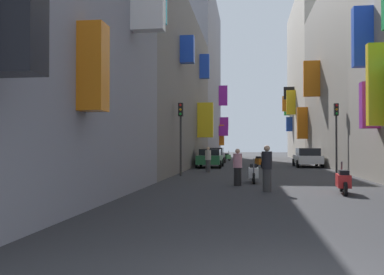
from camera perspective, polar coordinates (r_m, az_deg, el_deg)
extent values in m
plane|color=#2D2D30|center=(34.87, 8.91, -3.85)|extent=(140.00, 140.00, 0.00)
cube|color=gray|center=(14.65, -23.18, 16.26)|extent=(6.00, 14.40, 12.12)
cube|color=orange|center=(11.09, -13.09, 9.14)|extent=(0.64, 0.64, 2.21)
cube|color=#19B2BF|center=(19.52, -4.46, 17.70)|extent=(0.64, 0.55, 1.93)
cube|color=black|center=(7.31, -23.55, 15.11)|extent=(1.08, 0.60, 1.90)
cube|color=slate|center=(32.78, -5.20, 6.49)|extent=(6.00, 24.95, 12.02)
cube|color=blue|center=(37.52, 1.69, 9.48)|extent=(0.83, 0.56, 2.09)
cube|color=yellow|center=(35.33, 1.81, 2.35)|extent=(1.30, 0.64, 2.87)
cube|color=blue|center=(27.01, -0.63, 11.68)|extent=(0.86, 0.63, 1.69)
cube|color=gray|center=(55.65, 0.05, 7.96)|extent=(6.00, 20.65, 20.84)
cube|color=purple|center=(61.40, 4.19, 5.63)|extent=(1.23, 0.43, 2.85)
cube|color=orange|center=(61.91, 4.01, 0.33)|extent=(0.70, 0.44, 3.00)
cube|color=purple|center=(63.29, 4.33, 1.90)|extent=(1.25, 0.53, 1.80)
cube|color=purple|center=(60.85, 4.23, 0.89)|extent=(1.32, 0.52, 1.41)
cube|color=yellow|center=(18.13, 24.32, 6.50)|extent=(1.24, 0.39, 3.19)
cube|color=blue|center=(22.20, 21.87, 12.39)|extent=(0.89, 0.54, 2.84)
cube|color=purple|center=(20.78, 22.72, 4.01)|extent=(0.79, 0.58, 2.09)
cube|color=gray|center=(36.89, 21.49, 7.45)|extent=(6.00, 19.31, 14.24)
cube|color=orange|center=(36.51, 15.74, 7.60)|extent=(1.31, 0.36, 2.93)
cube|color=orange|center=(43.57, 14.56, 1.89)|extent=(1.01, 0.58, 3.13)
cube|color=#B2A899|center=(56.26, 16.63, 7.49)|extent=(6.00, 19.75, 20.04)
cube|color=yellow|center=(54.32, 13.13, 4.60)|extent=(1.10, 0.40, 3.01)
cube|color=orange|center=(59.39, 12.59, 4.43)|extent=(1.21, 0.51, 2.06)
cube|color=blue|center=(58.22, 12.90, 1.76)|extent=(0.79, 0.49, 1.90)
cube|color=green|center=(61.68, 12.60, 4.07)|extent=(0.79, 0.45, 2.50)
cube|color=black|center=(55.78, 12.87, 5.82)|extent=(1.32, 0.39, 1.57)
cube|color=black|center=(40.11, 3.10, -2.60)|extent=(1.68, 3.95, 0.65)
cube|color=black|center=(40.29, 3.12, -1.76)|extent=(1.47, 2.21, 0.52)
cylinder|color=black|center=(38.76, 4.19, -3.13)|extent=(0.18, 0.60, 0.60)
cylinder|color=black|center=(38.90, 1.72, -3.13)|extent=(0.18, 0.60, 0.60)
cylinder|color=black|center=(41.36, 4.40, -3.00)|extent=(0.18, 0.60, 0.60)
cylinder|color=black|center=(41.49, 2.09, -3.00)|extent=(0.18, 0.60, 0.60)
cube|color=white|center=(35.04, 15.21, -2.82)|extent=(1.84, 4.41, 0.61)
cube|color=black|center=(34.80, 15.26, -1.86)|extent=(1.62, 2.47, 0.57)
cylinder|color=black|center=(36.38, 13.47, -3.25)|extent=(0.18, 0.60, 0.60)
cylinder|color=black|center=(36.62, 16.34, -3.22)|extent=(0.18, 0.60, 0.60)
cylinder|color=black|center=(33.49, 13.98, -3.44)|extent=(0.18, 0.60, 0.60)
cylinder|color=black|center=(33.75, 17.10, -3.41)|extent=(0.18, 0.60, 0.60)
cube|color=#236638|center=(32.98, 2.44, -2.95)|extent=(1.75, 4.25, 0.64)
cube|color=black|center=(33.18, 2.47, -1.97)|extent=(1.54, 2.38, 0.48)
cylinder|color=black|center=(31.53, 3.80, -3.62)|extent=(0.18, 0.60, 0.60)
cylinder|color=black|center=(31.69, 0.63, -3.61)|extent=(0.18, 0.60, 0.60)
cylinder|color=black|center=(34.32, 4.11, -3.41)|extent=(0.18, 0.60, 0.60)
cylinder|color=black|center=(34.47, 1.20, -3.40)|extent=(0.18, 0.60, 0.60)
cube|color=orange|center=(33.19, 9.03, -3.19)|extent=(0.72, 1.16, 0.45)
cube|color=black|center=(33.37, 8.93, -2.66)|extent=(0.46, 0.63, 0.16)
cylinder|color=#4C4C51|center=(32.66, 9.32, -2.66)|extent=(0.13, 0.28, 0.68)
cylinder|color=black|center=(32.55, 9.39, -3.63)|extent=(0.23, 0.49, 0.48)
cylinder|color=black|center=(33.84, 8.69, -3.53)|extent=(0.23, 0.49, 0.48)
cube|color=red|center=(16.09, 19.61, -5.47)|extent=(0.58, 1.24, 0.45)
cube|color=black|center=(15.85, 19.68, -4.43)|extent=(0.38, 0.59, 0.16)
cylinder|color=#4C4C51|center=(16.67, 19.41, -4.19)|extent=(0.09, 0.28, 0.68)
cylinder|color=black|center=(16.86, 19.37, -6.03)|extent=(0.15, 0.49, 0.48)
cylinder|color=black|center=(15.37, 19.88, -6.52)|extent=(0.15, 0.49, 0.48)
cube|color=#287F3D|center=(46.02, 4.70, -2.59)|extent=(0.81, 1.23, 0.45)
cube|color=black|center=(45.82, 4.60, -2.22)|extent=(0.49, 0.64, 0.16)
cylinder|color=#4C4C51|center=(46.55, 4.98, -2.18)|extent=(0.15, 0.28, 0.68)
cylinder|color=black|center=(46.69, 5.05, -2.85)|extent=(0.26, 0.49, 0.48)
cylinder|color=black|center=(45.37, 4.35, -2.90)|extent=(0.26, 0.49, 0.48)
cube|color=silver|center=(19.81, 8.23, -4.67)|extent=(0.45, 1.10, 0.45)
cube|color=black|center=(19.99, 8.22, -3.76)|extent=(0.33, 0.56, 0.16)
cylinder|color=#4C4C51|center=(19.24, 8.27, -3.81)|extent=(0.06, 0.27, 0.68)
cylinder|color=black|center=(19.14, 8.28, -5.47)|extent=(0.10, 0.48, 0.48)
cylinder|color=black|center=(20.51, 8.20, -5.18)|extent=(0.10, 0.48, 0.48)
cylinder|color=#3C3C3C|center=(27.17, 2.17, -3.84)|extent=(0.43, 0.43, 0.78)
cylinder|color=#B2AD9E|center=(27.14, 2.17, -2.36)|extent=(0.51, 0.51, 0.62)
sphere|color=tan|center=(27.14, 2.16, -1.48)|extent=(0.21, 0.21, 0.21)
cylinder|color=black|center=(18.28, 6.14, -5.24)|extent=(0.44, 0.44, 0.76)
cylinder|color=pink|center=(18.24, 6.13, -3.10)|extent=(0.53, 0.53, 0.60)
sphere|color=tan|center=(18.23, 6.13, -1.83)|extent=(0.21, 0.21, 0.21)
cylinder|color=#383838|center=(16.03, 10.02, -5.70)|extent=(0.44, 0.44, 0.83)
cylinder|color=black|center=(15.99, 10.01, -3.03)|extent=(0.52, 0.52, 0.66)
sphere|color=tan|center=(15.98, 10.01, -1.44)|extent=(0.23, 0.23, 0.23)
cylinder|color=#2D2D2D|center=(23.82, -1.52, -1.16)|extent=(0.12, 0.12, 3.34)
cube|color=black|center=(23.91, -1.52, 3.75)|extent=(0.26, 0.26, 0.75)
sphere|color=red|center=(23.79, -1.57, 4.38)|extent=(0.14, 0.14, 0.14)
sphere|color=orange|center=(23.77, -1.57, 3.78)|extent=(0.14, 0.14, 0.14)
sphere|color=green|center=(23.75, -1.58, 3.18)|extent=(0.14, 0.14, 0.14)
cylinder|color=#2D2D2D|center=(27.61, 18.79, -0.88)|extent=(0.12, 0.12, 3.54)
cube|color=black|center=(27.69, 18.76, 3.56)|extent=(0.26, 0.26, 0.75)
sphere|color=red|center=(27.58, 18.82, 4.10)|extent=(0.14, 0.14, 0.14)
sphere|color=orange|center=(27.55, 18.82, 3.59)|extent=(0.14, 0.14, 0.14)
sphere|color=green|center=(27.54, 18.82, 3.07)|extent=(0.14, 0.14, 0.14)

